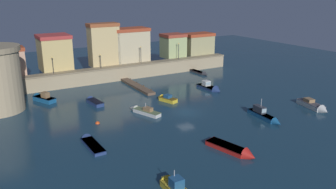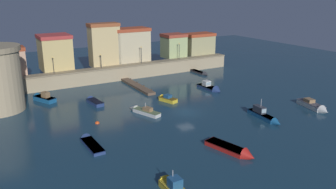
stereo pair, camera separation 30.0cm
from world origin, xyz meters
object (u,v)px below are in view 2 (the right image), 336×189
object	(u,v)px
moored_boat_5	(211,88)
moored_boat_9	(171,186)
moored_boat_0	(235,151)
moored_boat_1	(89,142)
quay_lamp_0	(53,62)
moored_boat_8	(42,98)
quay_lamp_1	(101,58)
moored_boat_6	(265,116)
quay_lamp_3	(179,49)
moored_boat_3	(315,106)
moored_boat_7	(201,73)
mooring_buoy_0	(97,123)
moored_boat_10	(166,99)
quay_lamp_2	(141,52)
moored_boat_2	(93,101)
moored_boat_4	(143,111)

from	to	relation	value
moored_boat_5	moored_boat_9	distance (m)	35.99
moored_boat_0	moored_boat_1	world-z (taller)	moored_boat_0
quay_lamp_0	moored_boat_9	bearing A→B (deg)	-88.20
moored_boat_0	moored_boat_9	world-z (taller)	moored_boat_9
moored_boat_8	quay_lamp_1	bearing A→B (deg)	-89.55
quay_lamp_1	moored_boat_6	distance (m)	36.20
quay_lamp_3	moored_boat_6	xyz separation A→B (m)	(-5.46, -33.19, -4.99)
moored_boat_3	moored_boat_7	size ratio (longest dim) A/B	1.04
moored_boat_6	mooring_buoy_0	size ratio (longest dim) A/B	10.47
quay_lamp_0	mooring_buoy_0	xyz separation A→B (m)	(0.93, -22.14, -5.28)
quay_lamp_0	moored_boat_10	bearing A→B (deg)	-50.41
moored_boat_5	moored_boat_10	xyz separation A→B (m)	(-11.15, -1.51, 0.07)
quay_lamp_0	quay_lamp_2	xyz separation A→B (m)	(19.00, -0.00, 0.26)
moored_boat_3	moored_boat_9	world-z (taller)	moored_boat_9
moored_boat_2	moored_boat_3	size ratio (longest dim) A/B	0.77
mooring_buoy_0	moored_boat_8	bearing A→B (deg)	107.27
quay_lamp_3	moored_boat_1	size ratio (longest dim) A/B	0.57
moored_boat_8	moored_boat_2	bearing A→B (deg)	-155.21
moored_boat_0	quay_lamp_3	bearing A→B (deg)	143.49
moored_boat_0	moored_boat_3	distance (m)	22.56
quay_lamp_0	moored_boat_1	world-z (taller)	quay_lamp_0
moored_boat_0	moored_boat_10	xyz separation A→B (m)	(2.89, 21.61, 0.13)
mooring_buoy_0	moored_boat_4	bearing A→B (deg)	4.27
quay_lamp_1	moored_boat_9	distance (m)	43.71
moored_boat_2	moored_boat_9	world-z (taller)	moored_boat_9
quay_lamp_2	mooring_buoy_0	xyz separation A→B (m)	(-18.07, -22.14, -5.53)
moored_boat_3	moored_boat_10	size ratio (longest dim) A/B	1.56
moored_boat_0	moored_boat_4	xyz separation A→B (m)	(-3.37, 18.05, 0.09)
moored_boat_6	moored_boat_3	bearing A→B (deg)	91.14
quay_lamp_1	moored_boat_10	world-z (taller)	quay_lamp_1
quay_lamp_0	moored_boat_5	world-z (taller)	quay_lamp_0
quay_lamp_0	moored_boat_4	world-z (taller)	quay_lamp_0
quay_lamp_0	moored_boat_0	distance (m)	41.69
quay_lamp_0	moored_boat_9	xyz separation A→B (m)	(1.34, -42.67, -4.77)
moored_boat_0	moored_boat_6	xyz separation A→B (m)	(11.40, 6.42, 0.21)
moored_boat_9	moored_boat_2	bearing A→B (deg)	-3.26
moored_boat_1	moored_boat_6	xyz separation A→B (m)	(25.68, -4.90, 0.28)
moored_boat_8	moored_boat_7	bearing A→B (deg)	-112.41
moored_boat_9	moored_boat_4	bearing A→B (deg)	-18.27
quay_lamp_2	moored_boat_9	size ratio (longest dim) A/B	0.77
moored_boat_6	moored_boat_5	bearing A→B (deg)	176.42
moored_boat_7	quay_lamp_0	bearing A→B (deg)	-100.33
quay_lamp_1	quay_lamp_3	distance (m)	19.19
moored_boat_8	moored_boat_9	distance (m)	36.31
moored_boat_0	moored_boat_9	distance (m)	11.09
quay_lamp_1	moored_boat_3	world-z (taller)	quay_lamp_1
moored_boat_9	moored_boat_6	bearing A→B (deg)	-65.97
moored_boat_8	quay_lamp_0	bearing A→B (deg)	-55.82
moored_boat_7	moored_boat_9	world-z (taller)	moored_boat_9
quay_lamp_2	moored_boat_1	distance (m)	35.79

